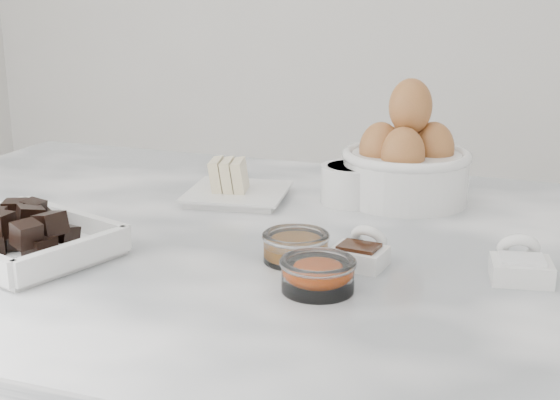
# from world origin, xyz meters

# --- Properties ---
(marble_slab) EXTENTS (1.20, 0.80, 0.04)m
(marble_slab) POSITION_xyz_m (0.00, 0.00, 0.92)
(marble_slab) COLOR white
(marble_slab) RESTS_ON cabinet
(chocolate_dish) EXTENTS (0.25, 0.22, 0.06)m
(chocolate_dish) POSITION_xyz_m (-0.23, -0.15, 0.96)
(chocolate_dish) COLOR white
(chocolate_dish) RESTS_ON marble_slab
(butter_plate) EXTENTS (0.16, 0.16, 0.06)m
(butter_plate) POSITION_xyz_m (-0.09, 0.14, 0.96)
(butter_plate) COLOR white
(butter_plate) RESTS_ON marble_slab
(sugar_ramekin) EXTENTS (0.09, 0.09, 0.05)m
(sugar_ramekin) POSITION_xyz_m (0.07, 0.18, 0.97)
(sugar_ramekin) COLOR white
(sugar_ramekin) RESTS_ON marble_slab
(egg_bowl) EXTENTS (0.18, 0.18, 0.17)m
(egg_bowl) POSITION_xyz_m (0.14, 0.22, 1.00)
(egg_bowl) COLOR white
(egg_bowl) RESTS_ON marble_slab
(honey_bowl) EXTENTS (0.08, 0.08, 0.03)m
(honey_bowl) POSITION_xyz_m (0.07, -0.07, 0.96)
(honey_bowl) COLOR white
(honey_bowl) RESTS_ON marble_slab
(zest_bowl) EXTENTS (0.08, 0.08, 0.03)m
(zest_bowl) POSITION_xyz_m (0.12, -0.14, 0.96)
(zest_bowl) COLOR white
(zest_bowl) RESTS_ON marble_slab
(vanilla_spoon) EXTENTS (0.06, 0.08, 0.04)m
(vanilla_spoon) POSITION_xyz_m (0.15, -0.05, 0.95)
(vanilla_spoon) COLOR white
(vanilla_spoon) RESTS_ON marble_slab
(salt_spoon) EXTENTS (0.07, 0.08, 0.05)m
(salt_spoon) POSITION_xyz_m (0.31, -0.03, 0.96)
(salt_spoon) COLOR white
(salt_spoon) RESTS_ON marble_slab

